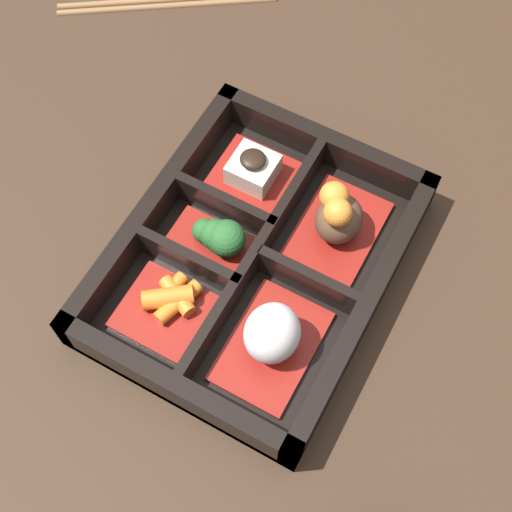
% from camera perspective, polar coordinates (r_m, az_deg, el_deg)
% --- Properties ---
extents(ground_plane, '(3.00, 3.00, 0.00)m').
position_cam_1_polar(ground_plane, '(0.59, -0.00, -1.10)').
color(ground_plane, '#382619').
extents(bento_base, '(0.26, 0.20, 0.01)m').
position_cam_1_polar(bento_base, '(0.59, -0.00, -0.89)').
color(bento_base, black).
rests_on(bento_base, ground_plane).
extents(bento_rim, '(0.26, 0.20, 0.04)m').
position_cam_1_polar(bento_rim, '(0.57, -0.14, -0.15)').
color(bento_rim, black).
rests_on(bento_rim, ground_plane).
extents(bowl_stew, '(0.09, 0.06, 0.06)m').
position_cam_1_polar(bowl_stew, '(0.58, 6.54, 2.93)').
color(bowl_stew, maroon).
rests_on(bowl_stew, bento_base).
extents(bowl_rice, '(0.09, 0.06, 0.06)m').
position_cam_1_polar(bowl_rice, '(0.53, 1.28, -6.45)').
color(bowl_rice, maroon).
rests_on(bowl_rice, bento_base).
extents(bowl_tofu, '(0.07, 0.07, 0.03)m').
position_cam_1_polar(bowl_tofu, '(0.61, -0.23, 6.72)').
color(bowl_tofu, maroon).
rests_on(bowl_tofu, bento_base).
extents(bowl_greens, '(0.04, 0.07, 0.04)m').
position_cam_1_polar(bowl_greens, '(0.57, -3.06, 1.43)').
color(bowl_greens, maroon).
rests_on(bowl_greens, bento_base).
extents(bowl_carrots, '(0.06, 0.07, 0.02)m').
position_cam_1_polar(bowl_carrots, '(0.56, -6.96, -3.86)').
color(bowl_carrots, maroon).
rests_on(bowl_carrots, bento_base).
extents(chopsticks, '(0.14, 0.19, 0.01)m').
position_cam_1_polar(chopsticks, '(0.78, -7.15, 19.62)').
color(chopsticks, brown).
rests_on(chopsticks, ground_plane).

